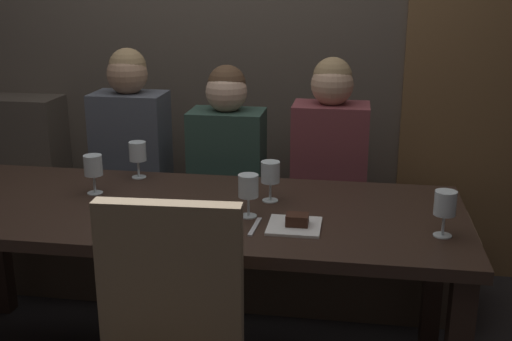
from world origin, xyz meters
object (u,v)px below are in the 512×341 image
object	(u,v)px
wine_glass_end_right	(93,166)
dessert_plate	(295,224)
wine_glass_center_front	(138,152)
banquette_bench	(221,252)
wine_glass_far_right	(248,188)
diner_redhead	(131,135)
wine_glass_far_left	(270,173)
diner_bearded	(227,147)
diner_far_end	(330,145)
dining_table	(182,227)
wine_glass_near_right	(445,204)
fork_on_table	(255,227)

from	to	relation	value
wine_glass_end_right	dessert_plate	world-z (taller)	wine_glass_end_right
wine_glass_center_front	banquette_bench	bearing A→B (deg)	51.91
wine_glass_far_right	wine_glass_center_front	bearing A→B (deg)	144.70
diner_redhead	wine_glass_far_left	bearing A→B (deg)	-36.55
diner_bearded	diner_redhead	bearing A→B (deg)	177.80
diner_far_end	wine_glass_center_front	size ratio (longest dim) A/B	4.86
dining_table	dessert_plate	size ratio (longest dim) A/B	11.58
wine_glass_near_right	dessert_plate	size ratio (longest dim) A/B	0.86
diner_far_end	wine_glass_near_right	size ratio (longest dim) A/B	4.86
wine_glass_center_front	wine_glass_end_right	bearing A→B (deg)	-114.48
diner_bearded	dessert_plate	world-z (taller)	diner_bearded
banquette_bench	dessert_plate	world-z (taller)	dessert_plate
diner_redhead	wine_glass_far_right	world-z (taller)	diner_redhead
wine_glass_far_left	dining_table	bearing A→B (deg)	-161.16
dessert_plate	diner_far_end	bearing A→B (deg)	84.50
wine_glass_end_right	dessert_plate	xyz separation A→B (m)	(0.86, -0.24, -0.10)
dining_table	fork_on_table	bearing A→B (deg)	-28.75
banquette_bench	diner_bearded	size ratio (longest dim) A/B	3.32
diner_redhead	diner_bearded	xyz separation A→B (m)	(0.50, -0.02, -0.03)
wine_glass_center_front	dessert_plate	xyz separation A→B (m)	(0.75, -0.48, -0.10)
diner_bearded	wine_glass_far_right	bearing A→B (deg)	-72.73
wine_glass_near_right	wine_glass_end_right	xyz separation A→B (m)	(-1.37, 0.24, 0.00)
diner_bearded	dessert_plate	xyz separation A→B (m)	(0.42, -0.83, -0.05)
dessert_plate	dining_table	bearing A→B (deg)	161.94
dining_table	fork_on_table	xyz separation A→B (m)	(0.32, -0.18, 0.09)
dining_table	diner_redhead	bearing A→B (deg)	122.92
fork_on_table	diner_far_end	bearing A→B (deg)	78.76
wine_glass_center_front	dessert_plate	bearing A→B (deg)	-32.68
diner_redhead	banquette_bench	bearing A→B (deg)	0.12
dessert_plate	fork_on_table	size ratio (longest dim) A/B	1.12
diner_redhead	wine_glass_far_left	size ratio (longest dim) A/B	5.02
diner_bearded	banquette_bench	bearing A→B (deg)	155.95
diner_far_end	fork_on_table	distance (m)	0.91
wine_glass_far_left	wine_glass_center_front	bearing A→B (deg)	160.85
wine_glass_far_right	wine_glass_center_front	xyz separation A→B (m)	(-0.57, 0.40, 0.00)
wine_glass_near_right	dining_table	bearing A→B (deg)	171.31
banquette_bench	diner_far_end	xyz separation A→B (m)	(0.55, 0.00, 0.60)
banquette_bench	diner_bearded	world-z (taller)	diner_bearded
dessert_plate	fork_on_table	distance (m)	0.15
diner_far_end	wine_glass_far_right	world-z (taller)	diner_far_end
banquette_bench	wine_glass_center_front	world-z (taller)	wine_glass_center_front
wine_glass_near_right	fork_on_table	bearing A→B (deg)	-177.73
banquette_bench	wine_glass_near_right	world-z (taller)	wine_glass_near_right
wine_glass_far_left	diner_redhead	bearing A→B (deg)	143.45
wine_glass_center_front	dessert_plate	size ratio (longest dim) A/B	0.86
diner_redhead	fork_on_table	distance (m)	1.17
wine_glass_end_right	dining_table	bearing A→B (deg)	-13.23
dining_table	banquette_bench	distance (m)	0.82
wine_glass_near_right	wine_glass_center_front	distance (m)	1.35
dining_table	wine_glass_far_right	world-z (taller)	wine_glass_far_right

